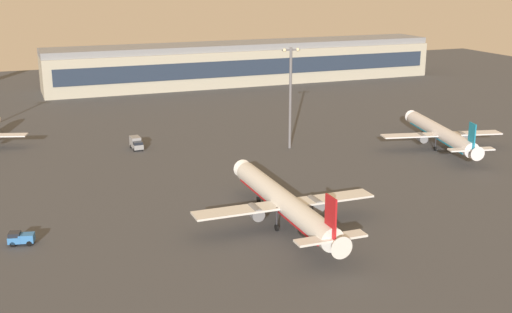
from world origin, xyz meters
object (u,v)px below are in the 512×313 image
at_px(airplane_near_gate, 441,133).
at_px(catering_truck, 136,143).
at_px(airplane_far_stand, 284,203).
at_px(apron_light_west, 290,92).
at_px(cargo_loader, 21,238).

bearing_deg(airplane_near_gate, catering_truck, 172.05).
bearing_deg(airplane_far_stand, apron_light_west, 64.98).
relative_size(airplane_near_gate, cargo_loader, 8.95).
bearing_deg(airplane_far_stand, airplane_near_gate, 29.94).
bearing_deg(airplane_near_gate, cargo_loader, -153.22).
bearing_deg(airplane_far_stand, cargo_loader, 170.14).
distance_m(airplane_far_stand, cargo_loader, 45.17).
height_order(catering_truck, cargo_loader, catering_truck).
height_order(airplane_near_gate, cargo_loader, airplane_near_gate).
height_order(catering_truck, apron_light_west, apron_light_west).
distance_m(airplane_far_stand, apron_light_west, 53.86).
height_order(airplane_far_stand, airplane_near_gate, airplane_far_stand).
bearing_deg(airplane_near_gate, airplane_far_stand, -137.43).
xyz_separation_m(airplane_near_gate, catering_truck, (-73.10, 27.72, -2.35)).
distance_m(airplane_far_stand, catering_truck, 62.94).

